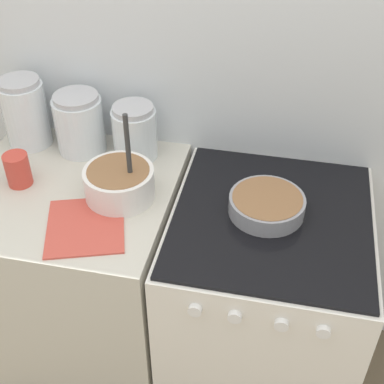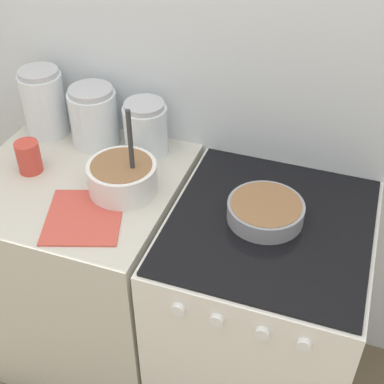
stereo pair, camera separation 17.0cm
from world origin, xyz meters
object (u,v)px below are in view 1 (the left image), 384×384
object	(u,v)px
storage_jar_right	(135,135)
baking_pan	(267,205)
storage_jar_left	(26,117)
storage_jar_middle	(80,127)
mixing_bowl	(119,182)
stove	(261,306)
tin_can	(18,170)

from	to	relation	value
storage_jar_right	baking_pan	bearing A→B (deg)	-24.21
storage_jar_left	storage_jar_right	world-z (taller)	storage_jar_left
baking_pan	storage_jar_left	bearing A→B (deg)	166.20
storage_jar_middle	mixing_bowl	bearing A→B (deg)	-47.05
stove	mixing_bowl	size ratio (longest dim) A/B	2.80
mixing_bowl	storage_jar_left	bearing A→B (deg)	150.75
stove	storage_jar_left	size ratio (longest dim) A/B	3.41
storage_jar_right	tin_can	world-z (taller)	storage_jar_right
storage_jar_middle	storage_jar_right	size ratio (longest dim) A/B	1.10
storage_jar_middle	tin_can	world-z (taller)	storage_jar_middle
baking_pan	storage_jar_middle	size ratio (longest dim) A/B	1.08
stove	baking_pan	size ratio (longest dim) A/B	3.67
storage_jar_left	tin_can	size ratio (longest dim) A/B	2.26
storage_jar_left	stove	bearing A→B (deg)	-14.31
mixing_bowl	tin_can	size ratio (longest dim) A/B	2.75
storage_jar_middle	baking_pan	bearing A→B (deg)	-17.63
baking_pan	tin_can	bearing A→B (deg)	-178.58
baking_pan	tin_can	distance (m)	0.83
mixing_bowl	tin_can	xyz separation A→B (m)	(-0.35, -0.00, -0.00)
storage_jar_right	tin_can	size ratio (longest dim) A/B	1.76
stove	storage_jar_middle	distance (m)	0.93
storage_jar_right	storage_jar_middle	bearing A→B (deg)	180.00
mixing_bowl	storage_jar_right	world-z (taller)	mixing_bowl
stove	mixing_bowl	distance (m)	0.71
mixing_bowl	storage_jar_right	xyz separation A→B (m)	(-0.02, 0.24, 0.02)
storage_jar_middle	tin_can	distance (m)	0.28
storage_jar_middle	storage_jar_right	xyz separation A→B (m)	(0.21, 0.00, -0.01)
mixing_bowl	storage_jar_right	bearing A→B (deg)	94.36
mixing_bowl	storage_jar_middle	distance (m)	0.33
storage_jar_left	storage_jar_middle	bearing A→B (deg)	0.00
storage_jar_left	tin_can	bearing A→B (deg)	-72.77
storage_jar_middle	tin_can	bearing A→B (deg)	-118.13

